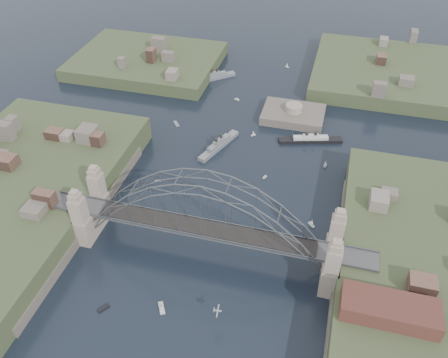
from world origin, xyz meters
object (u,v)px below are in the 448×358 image
ocean_liner (310,140)px  wharf_shed (390,310)px  naval_cruiser_near (219,145)px  fort_island (293,119)px  naval_cruiser_far (214,77)px  bridge (205,217)px

ocean_liner → wharf_shed: bearing=-71.2°
naval_cruiser_near → ocean_liner: bearing=21.1°
fort_island → ocean_liner: bearing=-59.3°
naval_cruiser_far → bridge: bearing=-75.4°
wharf_shed → fort_island: bearing=110.9°
fort_island → ocean_liner: fort_island is taller
bridge → naval_cruiser_near: bridge is taller
fort_island → ocean_liner: (7.97, -13.40, 1.15)m
bridge → ocean_liner: 61.12m
naval_cruiser_near → ocean_liner: 31.22m
bridge → fort_island: 72.14m
ocean_liner → fort_island: bearing=120.7°
naval_cruiser_near → naval_cruiser_far: size_ratio=1.27×
naval_cruiser_far → fort_island: bearing=-30.9°
wharf_shed → naval_cruiser_far: wharf_shed is taller
naval_cruiser_near → fort_island: bearing=49.4°
wharf_shed → ocean_liner: bearing=108.8°
bridge → naval_cruiser_far: bearing=104.6°
ocean_liner → naval_cruiser_far: bearing=141.5°
bridge → wharf_shed: 46.23m
fort_island → naval_cruiser_far: bearing=149.1°
fort_island → naval_cruiser_far: (-35.79, 21.40, 1.29)m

